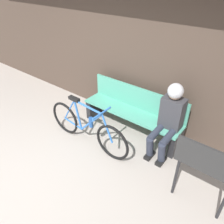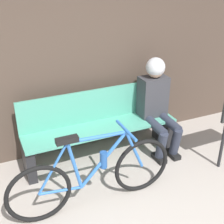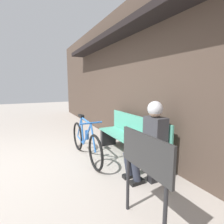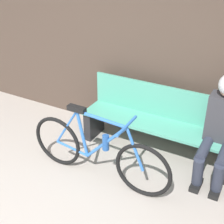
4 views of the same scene
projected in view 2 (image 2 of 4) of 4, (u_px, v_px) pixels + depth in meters
storefront_wall at (40, 16)px, 3.28m from camera, size 12.00×0.56×3.20m
park_bench_near at (99, 127)px, 3.74m from camera, size 1.84×0.42×0.82m
bicycle at (94, 176)px, 2.98m from camera, size 1.67×0.40×0.83m
person_seated at (157, 100)px, 3.78m from camera, size 0.34×0.61×1.17m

